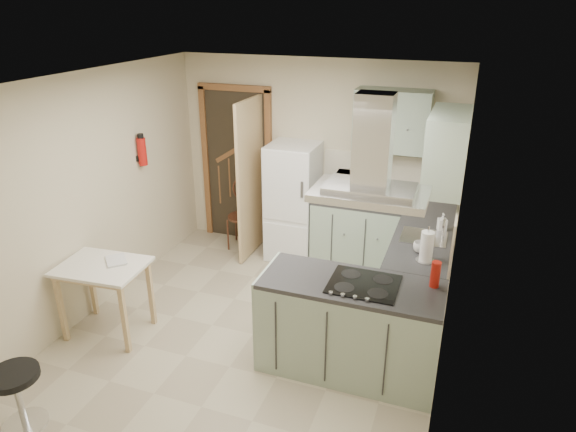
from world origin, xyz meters
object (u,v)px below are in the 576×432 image
at_px(fridge, 293,202).
at_px(peninsula, 350,327).
at_px(extractor_hood, 370,194).
at_px(drop_leaf_table, 107,299).
at_px(bentwood_chair, 242,217).
at_px(stool, 19,399).
at_px(microwave, 357,186).

distance_m(fridge, peninsula, 2.35).
height_order(fridge, peninsula, fridge).
relative_size(extractor_hood, drop_leaf_table, 1.11).
bearing_deg(extractor_hood, peninsula, 180.00).
height_order(drop_leaf_table, bentwood_chair, bentwood_chair).
bearing_deg(stool, microwave, 62.66).
distance_m(fridge, bentwood_chair, 0.79).
height_order(stool, microwave, microwave).
bearing_deg(stool, bentwood_chair, 85.10).
relative_size(extractor_hood, stool, 1.75).
xyz_separation_m(drop_leaf_table, stool, (0.14, -1.27, -0.12)).
bearing_deg(bentwood_chair, fridge, -6.27).
distance_m(peninsula, drop_leaf_table, 2.41).
bearing_deg(peninsula, extractor_hood, 0.00).
bearing_deg(stool, drop_leaf_table, 96.45).
height_order(peninsula, stool, peninsula).
xyz_separation_m(drop_leaf_table, bentwood_chair, (0.45, 2.25, 0.05)).
distance_m(bentwood_chair, microwave, 1.65).
bearing_deg(microwave, drop_leaf_table, -133.68).
bearing_deg(drop_leaf_table, fridge, 58.00).
relative_size(fridge, drop_leaf_table, 1.85).
bearing_deg(peninsula, microwave, 101.88).
bearing_deg(stool, extractor_hood, 33.05).
xyz_separation_m(fridge, extractor_hood, (1.32, -1.98, 0.97)).
xyz_separation_m(fridge, stool, (-1.03, -3.51, -0.49)).
relative_size(fridge, stool, 2.91).
bearing_deg(microwave, fridge, 179.54).
relative_size(peninsula, stool, 3.01).
bearing_deg(peninsula, fridge, 121.74).
xyz_separation_m(bentwood_chair, microwave, (1.53, 0.02, 0.61)).
height_order(peninsula, drop_leaf_table, peninsula).
bearing_deg(bentwood_chair, peninsula, -50.90).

